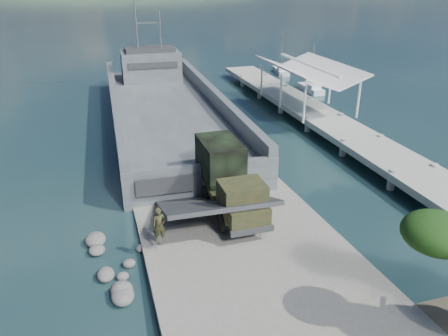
# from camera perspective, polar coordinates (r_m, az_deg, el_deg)

# --- Properties ---
(ground) EXTENTS (1400.00, 1400.00, 0.00)m
(ground) POSITION_cam_1_polar(r_m,az_deg,el_deg) (22.47, 2.81, -10.93)
(ground) COLOR #1B3A42
(ground) RESTS_ON ground
(boat_ramp) EXTENTS (10.00, 18.00, 0.50)m
(boat_ramp) POSITION_cam_1_polar(r_m,az_deg,el_deg) (21.56, 3.71, -11.83)
(boat_ramp) COLOR slate
(boat_ramp) RESTS_ON ground
(shoreline_rocks) EXTENTS (3.20, 5.60, 0.90)m
(shoreline_rocks) POSITION_cam_1_polar(r_m,az_deg,el_deg) (21.98, -13.49, -12.56)
(shoreline_rocks) COLOR #4E4E4C
(shoreline_rocks) RESTS_ON ground
(pier) EXTENTS (6.40, 44.00, 6.10)m
(pier) POSITION_cam_1_polar(r_m,az_deg,el_deg) (42.45, 11.25, 8.13)
(pier) COLOR #A6A89E
(pier) RESTS_ON ground
(landing_craft) EXTENTS (10.42, 38.11, 11.25)m
(landing_craft) POSITION_cam_1_polar(r_m,az_deg,el_deg) (41.25, -7.58, 6.93)
(landing_craft) COLOR #454B51
(landing_craft) RESTS_ON ground
(military_truck) EXTENTS (2.59, 7.63, 3.52)m
(military_truck) POSITION_cam_1_polar(r_m,az_deg,el_deg) (24.85, 0.38, -1.27)
(military_truck) COLOR black
(military_truck) RESTS_ON boat_ramp
(soldier) EXTENTS (0.68, 0.44, 1.85)m
(soldier) POSITION_cam_1_polar(r_m,az_deg,el_deg) (21.54, -8.38, -8.33)
(soldier) COLOR #20301A
(soldier) RESTS_ON boat_ramp
(sailboat_near) EXTENTS (1.53, 4.85, 5.86)m
(sailboat_near) POSITION_cam_1_polar(r_m,az_deg,el_deg) (54.13, 11.30, 10.10)
(sailboat_near) COLOR white
(sailboat_near) RESTS_ON ground
(sailboat_far) EXTENTS (2.34, 5.09, 5.97)m
(sailboat_far) POSITION_cam_1_polar(r_m,az_deg,el_deg) (63.87, 7.48, 12.43)
(sailboat_far) COLOR white
(sailboat_far) RESTS_ON ground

